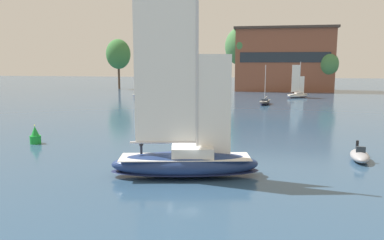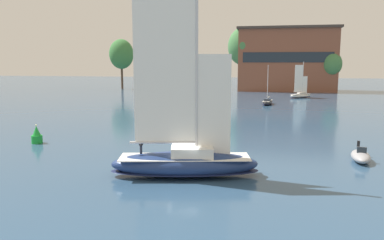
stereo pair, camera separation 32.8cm
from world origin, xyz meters
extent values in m
plane|color=#2D4C6B|center=(0.00, 0.00, 0.00)|extent=(400.00, 400.00, 0.00)
cube|color=brown|center=(12.45, 95.97, 9.56)|extent=(29.62, 14.03, 19.13)
cube|color=#1E2833|center=(12.45, 88.89, 10.52)|extent=(26.66, 0.10, 3.06)
cube|color=#423833|center=(12.45, 95.97, 19.48)|extent=(30.82, 15.23, 0.70)
cylinder|color=brown|center=(25.45, 90.44, 3.26)|extent=(0.52, 0.52, 6.52)
ellipsoid|color=#477F47|center=(25.45, 90.44, 8.49)|extent=(5.87, 5.87, 7.17)
cylinder|color=#4C3828|center=(-41.81, 92.73, 4.52)|extent=(0.72, 0.72, 9.04)
ellipsoid|color=#3D7A3D|center=(-41.81, 92.73, 11.78)|extent=(8.14, 8.14, 9.95)
cylinder|color=#4C3828|center=(-1.11, 93.71, 5.40)|extent=(0.86, 0.86, 10.79)
ellipsoid|color=#477F47|center=(-1.11, 93.71, 14.05)|extent=(9.71, 9.71, 11.87)
ellipsoid|color=navy|center=(0.00, 0.00, 0.99)|extent=(12.08, 5.59, 1.98)
ellipsoid|color=#19234C|center=(0.00, 0.00, 0.45)|extent=(12.20, 5.65, 0.24)
cube|color=silver|center=(0.00, 0.00, 1.57)|extent=(10.60, 4.79, 0.06)
cube|color=silver|center=(0.57, 0.12, 2.00)|extent=(3.66, 2.91, 0.82)
cylinder|color=silver|center=(0.91, 0.19, 8.88)|extent=(0.23, 0.23, 14.57)
cylinder|color=silver|center=(-1.65, -0.35, 2.76)|extent=(5.18, 1.27, 0.20)
cube|color=white|center=(-1.45, -0.30, 8.74)|extent=(4.73, 1.02, 11.95)
cube|color=white|center=(2.27, 0.48, 5.60)|extent=(2.52, 0.55, 8.02)
cylinder|color=#232838|center=(-3.50, -0.34, 2.02)|extent=(0.24, 0.24, 0.85)
cylinder|color=#262628|center=(-3.50, -0.34, 2.77)|extent=(0.40, 0.40, 0.65)
sphere|color=tan|center=(-3.50, -0.34, 3.22)|extent=(0.24, 0.24, 0.24)
ellipsoid|color=white|center=(15.08, 70.96, 0.56)|extent=(6.33, 5.55, 1.12)
ellipsoid|color=#19234C|center=(15.08, 70.96, 0.25)|extent=(6.40, 5.61, 0.13)
cube|color=#BCB7A8|center=(15.08, 70.96, 0.90)|extent=(5.53, 4.83, 0.06)
cube|color=beige|center=(15.34, 71.17, 1.16)|extent=(2.26, 2.16, 0.46)
cylinder|color=silver|center=(15.49, 71.29, 5.06)|extent=(0.13, 0.13, 8.26)
cylinder|color=silver|center=(14.33, 70.37, 1.59)|extent=(2.40, 1.93, 0.11)
cube|color=white|center=(14.42, 70.44, 4.98)|extent=(2.17, 1.72, 6.78)
cube|color=white|center=(16.14, 71.80, 3.20)|extent=(1.16, 0.92, 4.55)
ellipsoid|color=#232328|center=(6.70, 53.62, 0.52)|extent=(2.79, 6.29, 1.03)
ellipsoid|color=#19234C|center=(6.70, 53.62, 0.23)|extent=(2.82, 6.35, 0.12)
cube|color=#BCB7A8|center=(6.70, 53.62, 0.83)|extent=(2.39, 5.52, 0.06)
cube|color=#333D4C|center=(6.64, 53.32, 1.07)|extent=(1.48, 1.89, 0.43)
cylinder|color=silver|center=(6.61, 53.14, 4.66)|extent=(0.12, 0.12, 7.60)
cylinder|color=silver|center=(6.86, 54.49, 1.47)|extent=(0.61, 2.71, 0.10)
cylinder|color=silver|center=(6.86, 54.49, 1.54)|extent=(0.62, 2.45, 0.17)
ellipsoid|color=#194C47|center=(-4.53, 55.41, 0.49)|extent=(4.58, 5.74, 0.99)
ellipsoid|color=#19234C|center=(-4.53, 55.41, 0.22)|extent=(4.63, 5.80, 0.12)
cube|color=silver|center=(-4.53, 55.41, 0.80)|extent=(3.98, 5.02, 0.06)
cube|color=beige|center=(-4.69, 55.17, 1.03)|extent=(1.85, 1.99, 0.41)
cylinder|color=silver|center=(-4.79, 55.02, 4.46)|extent=(0.12, 0.12, 7.27)
cylinder|color=silver|center=(-4.06, 56.11, 1.41)|extent=(1.53, 2.23, 0.10)
cylinder|color=white|center=(-4.06, 56.11, 1.48)|extent=(1.44, 2.05, 0.16)
ellipsoid|color=navy|center=(-24.36, 61.60, 0.56)|extent=(5.60, 6.20, 1.11)
ellipsoid|color=#19234C|center=(-24.36, 61.60, 0.25)|extent=(5.66, 6.26, 0.13)
cube|color=#BCB7A8|center=(-24.36, 61.60, 0.89)|extent=(4.87, 5.41, 0.06)
cube|color=#333D4C|center=(-24.15, 61.34, 1.15)|extent=(2.16, 2.23, 0.46)
cylinder|color=silver|center=(-24.02, 61.19, 5.01)|extent=(0.13, 0.13, 8.18)
cylinder|color=silver|center=(-24.97, 62.32, 1.58)|extent=(1.97, 2.33, 0.11)
cylinder|color=white|center=(-24.97, 62.32, 1.65)|extent=(1.84, 2.15, 0.18)
ellipsoid|color=#99999E|center=(14.86, 7.47, 0.48)|extent=(2.00, 4.14, 0.96)
cube|color=black|center=(15.05, 9.36, 1.01)|extent=(0.26, 0.22, 1.06)
cube|color=#28333D|center=(14.82, 7.07, 1.15)|extent=(0.82, 0.32, 0.58)
cylinder|color=green|center=(-18.88, 8.84, 0.45)|extent=(1.19, 1.19, 0.89)
cone|color=green|center=(-18.88, 8.84, 1.44)|extent=(0.89, 0.89, 1.09)
sphere|color=#F2F266|center=(-18.88, 8.84, 2.06)|extent=(0.16, 0.16, 0.16)
camera|label=1|loc=(5.77, -28.23, 8.98)|focal=35.00mm
camera|label=2|loc=(6.09, -28.16, 8.98)|focal=35.00mm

